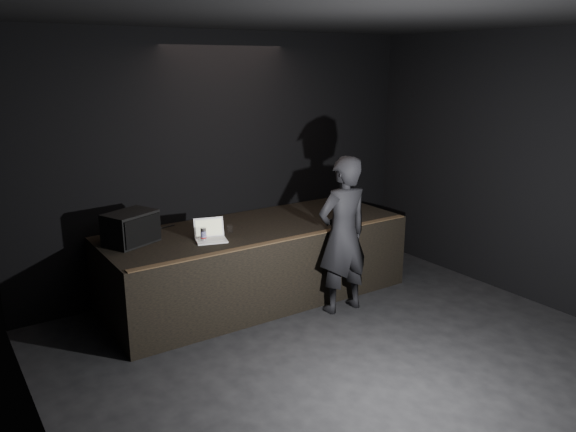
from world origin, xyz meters
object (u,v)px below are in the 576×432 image
(beer_can, at_px, (203,235))
(laptop, at_px, (210,235))
(person, at_px, (343,235))
(stage_riser, at_px, (256,262))
(stage_monitor, at_px, (131,228))

(beer_can, bearing_deg, laptop, 9.33)
(beer_can, bearing_deg, person, -25.36)
(stage_riser, height_order, person, person)
(laptop, height_order, beer_can, laptop)
(stage_riser, height_order, stage_monitor, stage_monitor)
(person, bearing_deg, stage_monitor, -25.44)
(stage_riser, xyz_separation_m, laptop, (-0.75, -0.20, 0.56))
(stage_riser, height_order, beer_can, beer_can)
(laptop, xyz_separation_m, person, (1.46, -0.75, -0.06))
(laptop, bearing_deg, stage_riser, 30.67)
(stage_monitor, distance_m, person, 2.57)
(beer_can, bearing_deg, stage_monitor, 151.85)
(stage_riser, height_order, laptop, laptop)
(stage_riser, distance_m, stage_monitor, 1.75)
(stage_riser, distance_m, laptop, 0.96)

